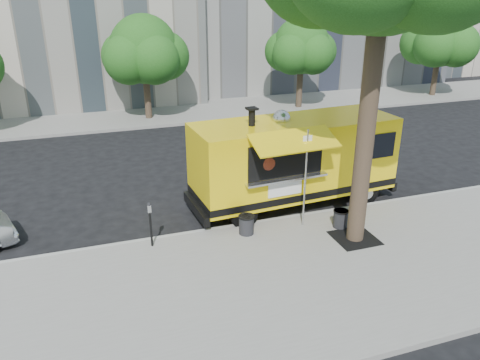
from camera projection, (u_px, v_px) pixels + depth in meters
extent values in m
plane|color=black|center=(238.00, 215.00, 15.22)|extent=(120.00, 120.00, 0.00)
cube|color=gray|center=(289.00, 280.00, 11.69)|extent=(60.00, 6.00, 0.15)
cube|color=#999993|center=(248.00, 225.00, 14.38)|extent=(60.00, 0.14, 0.16)
cube|color=gray|center=(164.00, 114.00, 27.01)|extent=(60.00, 5.00, 0.15)
cylinder|color=#33261C|center=(366.00, 129.00, 12.24)|extent=(0.48, 0.48, 6.50)
cube|color=black|center=(355.00, 238.00, 13.48)|extent=(1.20, 1.20, 0.02)
cylinder|color=#33261C|center=(147.00, 94.00, 25.49)|extent=(0.36, 0.36, 2.60)
sphere|color=#1B4B14|center=(144.00, 49.00, 24.58)|extent=(3.60, 3.60, 3.60)
cylinder|color=#33261C|center=(300.00, 85.00, 27.90)|extent=(0.36, 0.36, 2.60)
sphere|color=#1B4B14|center=(301.00, 46.00, 27.02)|extent=(3.24, 3.24, 3.24)
cylinder|color=#33261C|center=(435.00, 75.00, 31.03)|extent=(0.36, 0.36, 2.60)
sphere|color=#1B4B14|center=(441.00, 37.00, 30.10)|extent=(3.78, 3.78, 3.78)
cylinder|color=silver|center=(305.00, 179.00, 13.69)|extent=(0.06, 0.06, 3.00)
cube|color=white|center=(307.00, 142.00, 13.25)|extent=(0.28, 0.02, 0.35)
cylinder|color=black|center=(151.00, 229.00, 12.89)|extent=(0.06, 0.06, 1.05)
cube|color=silver|center=(149.00, 209.00, 12.65)|extent=(0.10, 0.08, 0.22)
sphere|color=black|center=(149.00, 204.00, 12.60)|extent=(0.11, 0.11, 0.11)
cube|color=yellow|center=(294.00, 156.00, 15.33)|extent=(6.81, 2.72, 2.41)
cube|color=black|center=(293.00, 184.00, 15.70)|extent=(6.83, 2.74, 0.23)
cube|color=black|center=(375.00, 177.00, 17.03)|extent=(0.33, 2.15, 0.31)
cube|color=black|center=(196.00, 208.00, 14.59)|extent=(0.33, 2.15, 0.31)
cube|color=black|center=(379.00, 134.00, 16.38)|extent=(0.18, 1.80, 0.97)
cylinder|color=black|center=(366.00, 192.00, 15.85)|extent=(0.84, 0.34, 0.82)
cylinder|color=black|center=(335.00, 174.00, 17.46)|extent=(0.84, 0.34, 0.82)
cylinder|color=black|center=(244.00, 216.00, 14.24)|extent=(0.84, 0.34, 0.82)
cylinder|color=black|center=(222.00, 192.00, 15.85)|extent=(0.84, 0.34, 0.82)
cube|color=black|center=(285.00, 159.00, 13.94)|extent=(2.47, 0.35, 1.08)
cube|color=silver|center=(287.00, 179.00, 14.03)|extent=(2.68, 0.53, 0.06)
cube|color=yellow|center=(295.00, 141.00, 13.21)|extent=(2.62, 1.15, 0.43)
cube|color=white|center=(285.00, 188.00, 14.22)|extent=(1.13, 0.12, 0.51)
cylinder|color=black|center=(252.00, 118.00, 14.23)|extent=(0.21, 0.21, 0.56)
sphere|color=silver|center=(281.00, 119.00, 14.88)|extent=(0.57, 0.57, 0.57)
sphere|color=brown|center=(264.00, 160.00, 14.01)|extent=(0.86, 0.86, 0.86)
cylinder|color=#FF590C|center=(267.00, 167.00, 13.86)|extent=(0.36, 0.15, 0.35)
cylinder|color=black|center=(340.00, 219.00, 14.02)|extent=(0.42, 0.42, 0.55)
cylinder|color=black|center=(341.00, 211.00, 13.92)|extent=(0.46, 0.46, 0.04)
cylinder|color=black|center=(246.00, 225.00, 13.64)|extent=(0.44, 0.44, 0.57)
cylinder|color=black|center=(246.00, 217.00, 13.54)|extent=(0.48, 0.48, 0.04)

